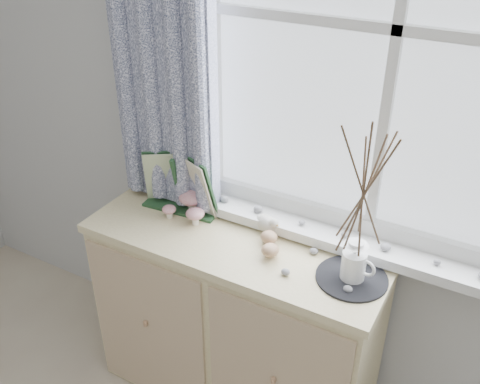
{
  "coord_description": "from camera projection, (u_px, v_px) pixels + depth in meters",
  "views": [
    {
      "loc": [
        0.68,
        0.3,
        2.05
      ],
      "look_at": [
        -0.1,
        1.7,
        1.1
      ],
      "focal_mm": 40.0,
      "sensor_mm": 36.0,
      "label": 1
    }
  ],
  "objects": [
    {
      "name": "sideboard",
      "position": [
        235.0,
        321.0,
        2.27
      ],
      "size": [
        1.2,
        0.45,
        0.85
      ],
      "color": "beige",
      "rests_on": "ground"
    },
    {
      "name": "botanical_book",
      "position": [
        175.0,
        185.0,
        2.15
      ],
      "size": [
        0.39,
        0.16,
        0.26
      ],
      "primitive_type": null,
      "rotation": [
        0.0,
        0.0,
        0.09
      ],
      "color": "#214526",
      "rests_on": "sideboard"
    },
    {
      "name": "toadstool_cluster",
      "position": [
        190.0,
        203.0,
        2.17
      ],
      "size": [
        0.19,
        0.16,
        0.1
      ],
      "color": "white",
      "rests_on": "sideboard"
    },
    {
      "name": "wooden_eggs",
      "position": [
        270.0,
        243.0,
        1.97
      ],
      "size": [
        0.1,
        0.12,
        0.08
      ],
      "color": "#A17759",
      "rests_on": "sideboard"
    },
    {
      "name": "songbird_figurine",
      "position": [
        266.0,
        223.0,
        2.08
      ],
      "size": [
        0.16,
        0.12,
        0.08
      ],
      "primitive_type": null,
      "rotation": [
        0.0,
        0.0,
        -0.39
      ],
      "color": "beige",
      "rests_on": "sideboard"
    },
    {
      "name": "crocheted_doily",
      "position": [
        352.0,
        278.0,
        1.85
      ],
      "size": [
        0.25,
        0.25,
        0.01
      ],
      "primitive_type": "cylinder",
      "color": "black",
      "rests_on": "sideboard"
    },
    {
      "name": "twig_pitcher",
      "position": [
        364.0,
        188.0,
        1.66
      ],
      "size": [
        0.26,
        0.26,
        0.63
      ],
      "rotation": [
        0.0,
        0.0,
        -0.19
      ],
      "color": "white",
      "rests_on": "crocheted_doily"
    },
    {
      "name": "sideboard_pebbles",
      "position": [
        308.0,
        261.0,
        1.92
      ],
      "size": [
        0.33,
        0.23,
        0.02
      ],
      "color": "#99999B",
      "rests_on": "sideboard"
    }
  ]
}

